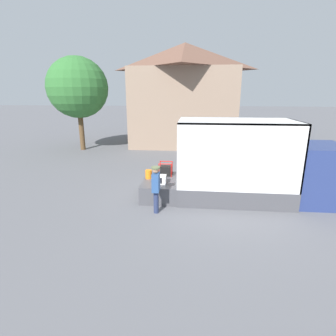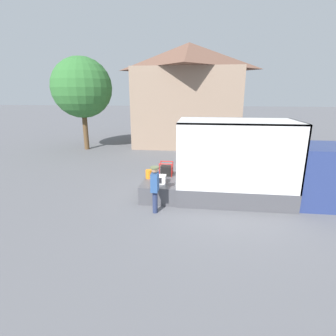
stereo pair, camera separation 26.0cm
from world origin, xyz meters
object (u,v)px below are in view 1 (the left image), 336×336
Objects in this scene: orange_bucket at (149,174)px; portable_generator at (166,170)px; street_tree at (78,88)px; microwave at (160,179)px; box_truck at (274,176)px; worker_person at (156,185)px.

portable_generator is at bearing 35.19° from orange_bucket.
street_tree is (-6.52, 8.50, 3.62)m from orange_bucket.
box_truck is at bearing 6.20° from microwave.
orange_bucket is 11.31m from street_tree.
portable_generator reaches higher than microwave.
microwave is 0.87× the size of portable_generator.
worker_person is at bearing -92.84° from portable_generator.
worker_person is 12.95m from street_tree.
portable_generator is 1.64× the size of orange_bucket.
box_truck is 4.77m from worker_person.
box_truck is 14.81m from street_tree.
street_tree reaches higher than microwave.
microwave is 0.30× the size of worker_person.
street_tree is (-7.06, 9.07, 3.63)m from microwave.
portable_generator is at bearing 87.16° from worker_person.
microwave is 1.23m from worker_person.
microwave is (-4.49, -0.49, -0.11)m from box_truck.
street_tree reaches higher than box_truck.
worker_person is (-4.46, -1.70, 0.08)m from box_truck.
microwave is at bearing -173.80° from box_truck.
orange_bucket is 1.87m from worker_person.
box_truck reaches higher than worker_person.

